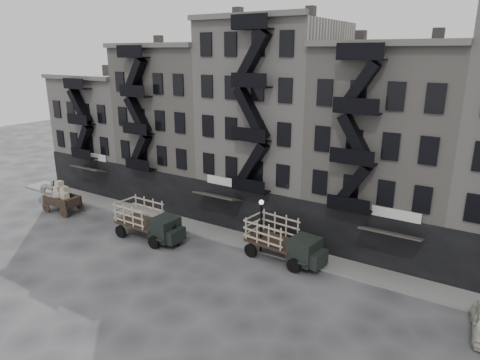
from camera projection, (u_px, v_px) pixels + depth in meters
The scene contains 13 objects.
ground at pixel (208, 257), 31.91m from camera, with size 140.00×140.00×0.00m, color #38383A.
sidewalk at pixel (236, 238), 34.91m from camera, with size 55.00×2.50×0.15m, color slate.
building_west at pixel (117, 131), 48.41m from camera, with size 10.00×11.35×13.20m.
building_midwest at pixel (185, 126), 42.82m from camera, with size 10.00×11.35×16.20m.
building_center at pixel (273, 125), 37.38m from camera, with size 10.00×11.35×18.20m.
building_mideast at pixel (389, 150), 32.51m from camera, with size 10.00×11.35×16.20m.
lamp_post at pixel (261, 219), 31.65m from camera, with size 0.36×0.36×4.28m.
horse at pixel (48, 188), 44.76m from camera, with size 0.99×2.17×1.83m, color beige.
wagon at pixel (61, 195), 40.31m from camera, with size 3.63×2.01×3.04m.
stake_truck_west at pixel (148, 219), 34.51m from camera, with size 6.07×2.62×3.01m.
stake_truck_east at pixel (283, 238), 30.98m from camera, with size 6.21×3.03×3.01m.
pedestrian_west at pixel (55, 190), 44.15m from camera, with size 0.71×0.47×1.94m, color black.
pedestrian_mid at pixel (174, 235), 33.48m from camera, with size 0.88×0.69×1.82m, color black.
Camera 1 is at (17.55, -23.08, 14.69)m, focal length 32.00 mm.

